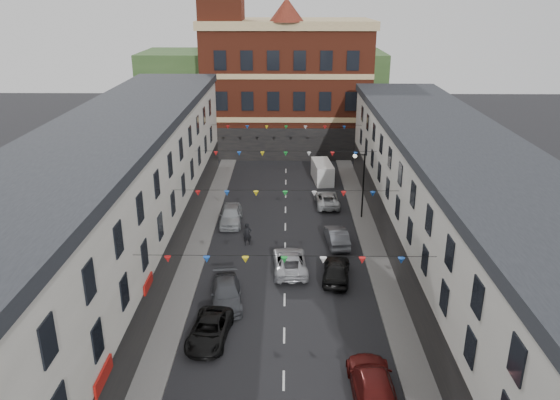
{
  "coord_description": "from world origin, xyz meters",
  "views": [
    {
      "loc": [
        0.12,
        -31.13,
        18.72
      ],
      "look_at": [
        -0.41,
        8.2,
        3.91
      ],
      "focal_mm": 35.0,
      "sensor_mm": 36.0,
      "label": 1
    }
  ],
  "objects_px": {
    "street_lamp": "(361,177)",
    "car_right_c": "(372,383)",
    "car_right_f": "(327,199)",
    "car_right_d": "(336,270)",
    "car_left_d": "(226,293)",
    "car_left_e": "(231,215)",
    "white_van": "(322,172)",
    "car_right_e": "(337,237)",
    "moving_car": "(290,261)",
    "pedestrian": "(247,234)",
    "car_left_c": "(209,330)"
  },
  "relations": [
    {
      "from": "street_lamp",
      "to": "car_right_c",
      "type": "xyz_separation_m",
      "value": [
        -2.16,
        -23.07,
        -3.14
      ]
    },
    {
      "from": "car_right_c",
      "to": "moving_car",
      "type": "bearing_deg",
      "value": -74.43
    },
    {
      "from": "car_right_d",
      "to": "pedestrian",
      "type": "distance_m",
      "value": 8.64
    },
    {
      "from": "car_left_d",
      "to": "car_right_f",
      "type": "relative_size",
      "value": 1.04
    },
    {
      "from": "car_right_d",
      "to": "white_van",
      "type": "xyz_separation_m",
      "value": [
        0.3,
        21.61,
        0.27
      ]
    },
    {
      "from": "car_right_d",
      "to": "car_right_f",
      "type": "height_order",
      "value": "car_right_d"
    },
    {
      "from": "car_right_f",
      "to": "car_right_d",
      "type": "bearing_deg",
      "value": 87.17
    },
    {
      "from": "car_left_e",
      "to": "white_van",
      "type": "relative_size",
      "value": 0.98
    },
    {
      "from": "car_left_c",
      "to": "car_right_d",
      "type": "distance_m",
      "value": 10.74
    },
    {
      "from": "street_lamp",
      "to": "car_right_e",
      "type": "height_order",
      "value": "street_lamp"
    },
    {
      "from": "pedestrian",
      "to": "white_van",
      "type": "bearing_deg",
      "value": 54.33
    },
    {
      "from": "street_lamp",
      "to": "car_left_e",
      "type": "relative_size",
      "value": 1.3
    },
    {
      "from": "car_right_d",
      "to": "white_van",
      "type": "distance_m",
      "value": 21.62
    },
    {
      "from": "car_left_d",
      "to": "car_right_e",
      "type": "height_order",
      "value": "car_right_e"
    },
    {
      "from": "car_right_e",
      "to": "white_van",
      "type": "relative_size",
      "value": 0.92
    },
    {
      "from": "car_right_c",
      "to": "car_right_d",
      "type": "height_order",
      "value": "car_right_d"
    },
    {
      "from": "car_left_d",
      "to": "car_left_e",
      "type": "xyz_separation_m",
      "value": [
        -0.99,
        13.14,
        0.09
      ]
    },
    {
      "from": "street_lamp",
      "to": "car_right_f",
      "type": "height_order",
      "value": "street_lamp"
    },
    {
      "from": "white_van",
      "to": "car_left_d",
      "type": "bearing_deg",
      "value": -112.95
    },
    {
      "from": "car_left_c",
      "to": "car_right_f",
      "type": "height_order",
      "value": "car_left_c"
    },
    {
      "from": "car_right_c",
      "to": "car_left_d",
      "type": "bearing_deg",
      "value": -48.16
    },
    {
      "from": "white_van",
      "to": "car_right_e",
      "type": "bearing_deg",
      "value": -95.04
    },
    {
      "from": "car_right_e",
      "to": "car_right_f",
      "type": "bearing_deg",
      "value": -93.78
    },
    {
      "from": "car_right_c",
      "to": "pedestrian",
      "type": "height_order",
      "value": "pedestrian"
    },
    {
      "from": "street_lamp",
      "to": "moving_car",
      "type": "bearing_deg",
      "value": -122.07
    },
    {
      "from": "car_left_d",
      "to": "car_right_c",
      "type": "xyz_separation_m",
      "value": [
        8.15,
        -8.65,
        0.07
      ]
    },
    {
      "from": "moving_car",
      "to": "pedestrian",
      "type": "relative_size",
      "value": 2.8
    },
    {
      "from": "car_left_e",
      "to": "car_right_c",
      "type": "height_order",
      "value": "car_left_e"
    },
    {
      "from": "car_right_c",
      "to": "car_right_d",
      "type": "relative_size",
      "value": 1.16
    },
    {
      "from": "car_left_e",
      "to": "car_right_e",
      "type": "bearing_deg",
      "value": -27.15
    },
    {
      "from": "street_lamp",
      "to": "white_van",
      "type": "relative_size",
      "value": 1.28
    },
    {
      "from": "car_right_e",
      "to": "street_lamp",
      "type": "bearing_deg",
      "value": -118.92
    },
    {
      "from": "car_right_c",
      "to": "car_right_e",
      "type": "bearing_deg",
      "value": -90.56
    },
    {
      "from": "street_lamp",
      "to": "car_right_c",
      "type": "height_order",
      "value": "street_lamp"
    },
    {
      "from": "car_left_e",
      "to": "moving_car",
      "type": "height_order",
      "value": "car_left_e"
    },
    {
      "from": "moving_car",
      "to": "car_right_c",
      "type": "bearing_deg",
      "value": 103.53
    },
    {
      "from": "car_right_f",
      "to": "car_left_c",
      "type": "bearing_deg",
      "value": 67.66
    },
    {
      "from": "car_right_e",
      "to": "moving_car",
      "type": "bearing_deg",
      "value": 44.34
    },
    {
      "from": "street_lamp",
      "to": "car_left_c",
      "type": "bearing_deg",
      "value": -120.45
    },
    {
      "from": "car_right_e",
      "to": "white_van",
      "type": "height_order",
      "value": "white_van"
    },
    {
      "from": "car_left_c",
      "to": "car_right_c",
      "type": "height_order",
      "value": "car_right_c"
    },
    {
      "from": "moving_car",
      "to": "pedestrian",
      "type": "distance_m",
      "value": 5.43
    },
    {
      "from": "white_van",
      "to": "car_right_c",
      "type": "bearing_deg",
      "value": -94.98
    },
    {
      "from": "car_left_d",
      "to": "pedestrian",
      "type": "bearing_deg",
      "value": 77.59
    },
    {
      "from": "car_right_d",
      "to": "car_right_f",
      "type": "xyz_separation_m",
      "value": [
        0.32,
        14.4,
        -0.13
      ]
    },
    {
      "from": "street_lamp",
      "to": "car_right_d",
      "type": "distance_m",
      "value": 12.0
    },
    {
      "from": "car_right_f",
      "to": "car_right_e",
      "type": "bearing_deg",
      "value": 89.72
    },
    {
      "from": "car_right_c",
      "to": "car_right_f",
      "type": "relative_size",
      "value": 1.14
    },
    {
      "from": "white_van",
      "to": "car_left_e",
      "type": "bearing_deg",
      "value": -132.28
    },
    {
      "from": "car_right_d",
      "to": "moving_car",
      "type": "height_order",
      "value": "car_right_d"
    }
  ]
}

